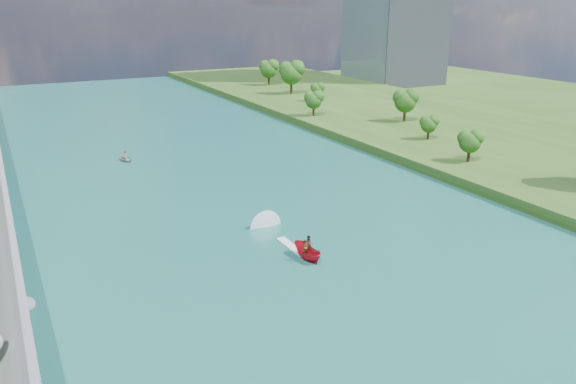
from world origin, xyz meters
TOP-DOWN VIEW (x-y plane):
  - ground at (0.00, 0.00)m, footprint 260.00×260.00m
  - river_water at (0.00, 20.00)m, footprint 55.00×240.00m
  - berm_east at (49.50, 20.00)m, footprint 44.00×240.00m
  - trees_east at (40.50, 27.76)m, footprint 16.24×139.20m
  - motorboat at (-0.26, 2.81)m, footprint 3.60×18.72m
  - raft at (-7.59, 43.39)m, footprint 2.87×3.55m

SIDE VIEW (x-z plane):
  - ground at x=0.00m, z-range 0.00..0.00m
  - river_water at x=0.00m, z-range 0.00..0.10m
  - raft at x=-7.59m, z-range -0.29..1.21m
  - motorboat at x=-0.26m, z-range -0.32..1.76m
  - berm_east at x=49.50m, z-range 0.00..1.50m
  - trees_east at x=40.50m, z-range 0.13..11.75m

